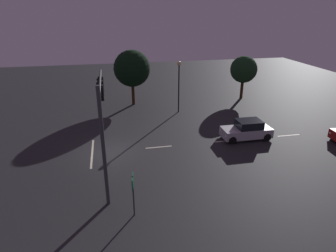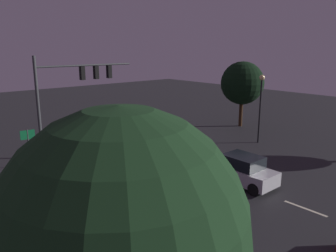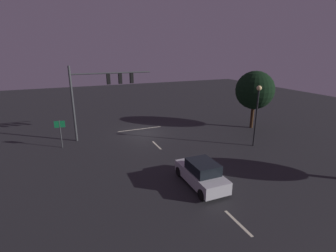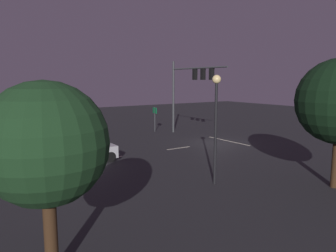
{
  "view_description": "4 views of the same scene",
  "coord_description": "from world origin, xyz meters",
  "px_view_note": "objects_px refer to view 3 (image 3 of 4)",
  "views": [
    {
      "loc": [
        21.51,
        0.41,
        10.84
      ],
      "look_at": [
        -0.68,
        4.92,
        1.56
      ],
      "focal_mm": 31.16,
      "sensor_mm": 36.0,
      "label": 1
    },
    {
      "loc": [
        15.01,
        22.95,
        7.76
      ],
      "look_at": [
        -1.16,
        4.37,
        1.92
      ],
      "focal_mm": 35.8,
      "sensor_mm": 36.0,
      "label": 2
    },
    {
      "loc": [
        7.59,
        24.65,
        8.56
      ],
      "look_at": [
        -0.44,
        5.71,
        2.3
      ],
      "focal_mm": 26.83,
      "sensor_mm": 36.0,
      "label": 3
    },
    {
      "loc": [
        -20.3,
        18.63,
        5.33
      ],
      "look_at": [
        0.25,
        4.85,
        1.81
      ],
      "focal_mm": 34.55,
      "sensor_mm": 36.0,
      "label": 4
    }
  ],
  "objects_px": {
    "traffic_signal_assembly": "(101,87)",
    "street_lamp_left_kerb": "(257,105)",
    "car_approaching": "(201,174)",
    "tree_left_far": "(255,90)",
    "route_sign": "(60,128)"
  },
  "relations": [
    {
      "from": "car_approaching",
      "to": "tree_left_far",
      "type": "height_order",
      "value": "tree_left_far"
    },
    {
      "from": "traffic_signal_assembly",
      "to": "tree_left_far",
      "type": "bearing_deg",
      "value": 168.59
    },
    {
      "from": "traffic_signal_assembly",
      "to": "tree_left_far",
      "type": "height_order",
      "value": "traffic_signal_assembly"
    },
    {
      "from": "car_approaching",
      "to": "tree_left_far",
      "type": "relative_size",
      "value": 0.68
    },
    {
      "from": "traffic_signal_assembly",
      "to": "street_lamp_left_kerb",
      "type": "xyz_separation_m",
      "value": [
        -12.3,
        7.87,
        -1.23
      ]
    },
    {
      "from": "traffic_signal_assembly",
      "to": "street_lamp_left_kerb",
      "type": "bearing_deg",
      "value": 147.4
    },
    {
      "from": "tree_left_far",
      "to": "route_sign",
      "type": "bearing_deg",
      "value": -5.14
    },
    {
      "from": "street_lamp_left_kerb",
      "to": "route_sign",
      "type": "height_order",
      "value": "street_lamp_left_kerb"
    },
    {
      "from": "street_lamp_left_kerb",
      "to": "route_sign",
      "type": "relative_size",
      "value": 2.17
    },
    {
      "from": "traffic_signal_assembly",
      "to": "street_lamp_left_kerb",
      "type": "height_order",
      "value": "traffic_signal_assembly"
    },
    {
      "from": "tree_left_far",
      "to": "street_lamp_left_kerb",
      "type": "bearing_deg",
      "value": 51.24
    },
    {
      "from": "car_approaching",
      "to": "street_lamp_left_kerb",
      "type": "relative_size",
      "value": 0.78
    },
    {
      "from": "route_sign",
      "to": "tree_left_far",
      "type": "distance_m",
      "value": 20.33
    },
    {
      "from": "traffic_signal_assembly",
      "to": "street_lamp_left_kerb",
      "type": "relative_size",
      "value": 1.4
    },
    {
      "from": "car_approaching",
      "to": "route_sign",
      "type": "height_order",
      "value": "route_sign"
    }
  ]
}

